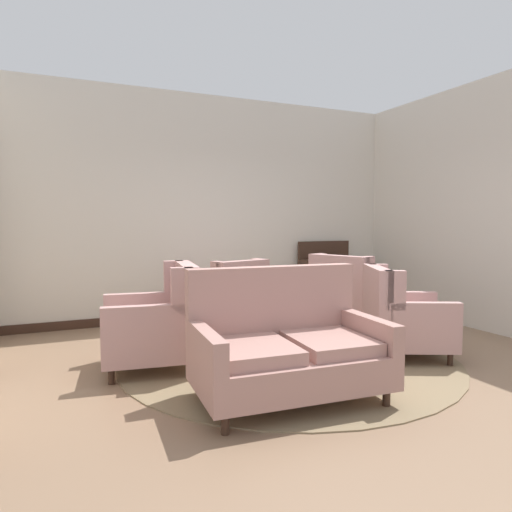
{
  "coord_description": "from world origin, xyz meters",
  "views": [
    {
      "loc": [
        -2.23,
        -3.88,
        1.43
      ],
      "look_at": [
        -0.07,
        0.97,
        1.03
      ],
      "focal_mm": 32.2,
      "sensor_mm": 36.0,
      "label": 1
    }
  ],
  "objects_px": {
    "armchair_foreground_right": "(349,301)",
    "porcelain_vase": "(285,294)",
    "armchair_near_window": "(230,300)",
    "side_table": "(327,299)",
    "settee": "(287,348)",
    "armchair_back_corner": "(158,324)",
    "sideboard": "(329,280)",
    "coffee_table": "(284,319)",
    "armchair_beside_settee": "(402,318)"
  },
  "relations": [
    {
      "from": "armchair_beside_settee",
      "to": "armchair_foreground_right",
      "type": "bearing_deg",
      "value": 21.87
    },
    {
      "from": "coffee_table",
      "to": "armchair_back_corner",
      "type": "bearing_deg",
      "value": 170.92
    },
    {
      "from": "settee",
      "to": "armchair_back_corner",
      "type": "distance_m",
      "value": 1.43
    },
    {
      "from": "armchair_foreground_right",
      "to": "side_table",
      "type": "xyz_separation_m",
      "value": [
        -0.23,
        0.13,
        0.01
      ]
    },
    {
      "from": "porcelain_vase",
      "to": "armchair_near_window",
      "type": "bearing_deg",
      "value": 97.86
    },
    {
      "from": "porcelain_vase",
      "to": "side_table",
      "type": "height_order",
      "value": "porcelain_vase"
    },
    {
      "from": "settee",
      "to": "armchair_beside_settee",
      "type": "distance_m",
      "value": 1.72
    },
    {
      "from": "armchair_foreground_right",
      "to": "armchair_near_window",
      "type": "bearing_deg",
      "value": 40.86
    },
    {
      "from": "armchair_near_window",
      "to": "sideboard",
      "type": "xyz_separation_m",
      "value": [
        2.02,
        0.79,
        0.06
      ]
    },
    {
      "from": "settee",
      "to": "armchair_back_corner",
      "type": "relative_size",
      "value": 1.52
    },
    {
      "from": "settee",
      "to": "armchair_back_corner",
      "type": "bearing_deg",
      "value": 127.07
    },
    {
      "from": "coffee_table",
      "to": "porcelain_vase",
      "type": "relative_size",
      "value": 2.25
    },
    {
      "from": "porcelain_vase",
      "to": "armchair_near_window",
      "type": "relative_size",
      "value": 0.34
    },
    {
      "from": "porcelain_vase",
      "to": "settee",
      "type": "height_order",
      "value": "settee"
    },
    {
      "from": "armchair_beside_settee",
      "to": "coffee_table",
      "type": "bearing_deg",
      "value": 93.52
    },
    {
      "from": "coffee_table",
      "to": "armchair_near_window",
      "type": "bearing_deg",
      "value": 95.7
    },
    {
      "from": "sideboard",
      "to": "side_table",
      "type": "bearing_deg",
      "value": -123.8
    },
    {
      "from": "side_table",
      "to": "sideboard",
      "type": "bearing_deg",
      "value": 56.2
    },
    {
      "from": "porcelain_vase",
      "to": "settee",
      "type": "bearing_deg",
      "value": -117.07
    },
    {
      "from": "side_table",
      "to": "sideboard",
      "type": "height_order",
      "value": "sideboard"
    },
    {
      "from": "porcelain_vase",
      "to": "armchair_near_window",
      "type": "distance_m",
      "value": 1.25
    },
    {
      "from": "armchair_beside_settee",
      "to": "settee",
      "type": "bearing_deg",
      "value": 133.21
    },
    {
      "from": "porcelain_vase",
      "to": "armchair_beside_settee",
      "type": "relative_size",
      "value": 0.32
    },
    {
      "from": "settee",
      "to": "armchair_foreground_right",
      "type": "relative_size",
      "value": 1.46
    },
    {
      "from": "sideboard",
      "to": "armchair_beside_settee",
      "type": "bearing_deg",
      "value": -106.33
    },
    {
      "from": "settee",
      "to": "sideboard",
      "type": "height_order",
      "value": "sideboard"
    },
    {
      "from": "coffee_table",
      "to": "armchair_foreground_right",
      "type": "distance_m",
      "value": 1.35
    },
    {
      "from": "porcelain_vase",
      "to": "armchair_near_window",
      "type": "xyz_separation_m",
      "value": [
        -0.17,
        1.21,
        -0.24
      ]
    },
    {
      "from": "coffee_table",
      "to": "sideboard",
      "type": "relative_size",
      "value": 0.7
    },
    {
      "from": "armchair_near_window",
      "to": "side_table",
      "type": "relative_size",
      "value": 1.37
    },
    {
      "from": "coffee_table",
      "to": "porcelain_vase",
      "type": "distance_m",
      "value": 0.26
    },
    {
      "from": "armchair_back_corner",
      "to": "sideboard",
      "type": "relative_size",
      "value": 0.92
    },
    {
      "from": "armchair_near_window",
      "to": "side_table",
      "type": "bearing_deg",
      "value": 136.23
    },
    {
      "from": "armchair_near_window",
      "to": "sideboard",
      "type": "relative_size",
      "value": 0.92
    },
    {
      "from": "settee",
      "to": "sideboard",
      "type": "relative_size",
      "value": 1.39
    },
    {
      "from": "side_table",
      "to": "armchair_back_corner",
      "type": "bearing_deg",
      "value": -167.55
    },
    {
      "from": "side_table",
      "to": "sideboard",
      "type": "relative_size",
      "value": 0.67
    },
    {
      "from": "coffee_table",
      "to": "porcelain_vase",
      "type": "xyz_separation_m",
      "value": [
        0.04,
        0.05,
        0.25
      ]
    },
    {
      "from": "armchair_beside_settee",
      "to": "sideboard",
      "type": "height_order",
      "value": "sideboard"
    },
    {
      "from": "porcelain_vase",
      "to": "side_table",
      "type": "xyz_separation_m",
      "value": [
        0.95,
        0.65,
        -0.22
      ]
    },
    {
      "from": "porcelain_vase",
      "to": "armchair_back_corner",
      "type": "height_order",
      "value": "armchair_back_corner"
    },
    {
      "from": "sideboard",
      "to": "armchair_near_window",
      "type": "bearing_deg",
      "value": -158.61
    },
    {
      "from": "armchair_near_window",
      "to": "armchair_beside_settee",
      "type": "bearing_deg",
      "value": 109.31
    },
    {
      "from": "armchair_foreground_right",
      "to": "porcelain_vase",
      "type": "bearing_deg",
      "value": 91.91
    },
    {
      "from": "side_table",
      "to": "settee",
      "type": "bearing_deg",
      "value": -131.11
    },
    {
      "from": "armchair_near_window",
      "to": "side_table",
      "type": "xyz_separation_m",
      "value": [
        1.11,
        -0.56,
        0.03
      ]
    },
    {
      "from": "porcelain_vase",
      "to": "armchair_back_corner",
      "type": "relative_size",
      "value": 0.34
    },
    {
      "from": "armchair_back_corner",
      "to": "armchair_beside_settee",
      "type": "bearing_deg",
      "value": 82.45
    },
    {
      "from": "armchair_foreground_right",
      "to": "sideboard",
      "type": "relative_size",
      "value": 0.95
    },
    {
      "from": "armchair_back_corner",
      "to": "settee",
      "type": "bearing_deg",
      "value": 41.42
    }
  ]
}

